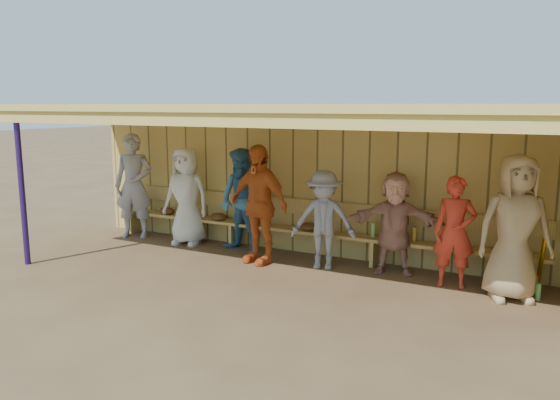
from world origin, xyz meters
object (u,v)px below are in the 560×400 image
(player_d, at_px, (258,204))
(player_f, at_px, (395,223))
(player_c, at_px, (243,201))
(player_b, at_px, (186,196))
(player_g, at_px, (455,232))
(player_e, at_px, (323,220))
(bench, at_px, (301,224))
(player_a, at_px, (134,186))
(player_h, at_px, (515,228))

(player_d, bearing_deg, player_f, 23.28)
(player_c, bearing_deg, player_b, -169.29)
(player_g, bearing_deg, player_f, 157.67)
(player_c, bearing_deg, player_e, 2.21)
(player_b, xyz_separation_m, player_e, (2.76, -0.24, -0.12))
(player_d, relative_size, bench, 0.25)
(player_c, distance_m, bench, 1.06)
(player_a, distance_m, player_d, 2.95)
(player_c, xyz_separation_m, player_e, (1.58, -0.24, -0.13))
(player_a, height_order, player_e, player_a)
(player_e, bearing_deg, player_b, 158.20)
(player_b, relative_size, player_d, 0.93)
(player_a, height_order, player_b, player_a)
(player_c, relative_size, player_d, 0.94)
(player_h, distance_m, bench, 3.42)
(player_a, relative_size, player_h, 1.04)
(player_c, distance_m, player_f, 2.62)
(player_b, distance_m, player_g, 4.70)
(player_c, bearing_deg, player_g, 7.47)
(bench, bearing_deg, player_f, -10.36)
(player_a, height_order, player_d, player_a)
(player_d, distance_m, bench, 0.93)
(player_g, distance_m, bench, 2.62)
(player_b, height_order, player_f, player_b)
(player_c, distance_m, player_h, 4.30)
(player_e, relative_size, player_g, 0.98)
(player_a, xyz_separation_m, player_c, (2.38, 0.03, -0.10))
(player_a, relative_size, player_d, 1.05)
(player_b, bearing_deg, player_g, -10.32)
(player_b, bearing_deg, player_a, 173.60)
(player_c, height_order, bench, player_c)
(player_f, xyz_separation_m, player_g, (0.89, -0.20, 0.00))
(player_e, distance_m, bench, 0.86)
(player_d, bearing_deg, player_h, 12.30)
(player_b, relative_size, player_c, 0.99)
(player_e, height_order, bench, player_e)
(player_d, bearing_deg, player_c, 153.97)
(player_a, bearing_deg, player_g, -24.04)
(player_c, distance_m, player_g, 3.52)
(player_d, relative_size, player_f, 1.23)
(player_a, relative_size, bench, 0.26)
(player_c, xyz_separation_m, bench, (0.95, 0.31, -0.36))
(player_e, height_order, player_g, player_g)
(player_d, relative_size, player_e, 1.24)
(player_a, height_order, bench, player_a)
(player_a, xyz_separation_m, bench, (3.33, 0.34, -0.46))
(player_e, bearing_deg, bench, 122.39)
(player_a, bearing_deg, bench, -16.64)
(player_b, bearing_deg, player_c, -7.90)
(player_d, bearing_deg, player_a, -175.98)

